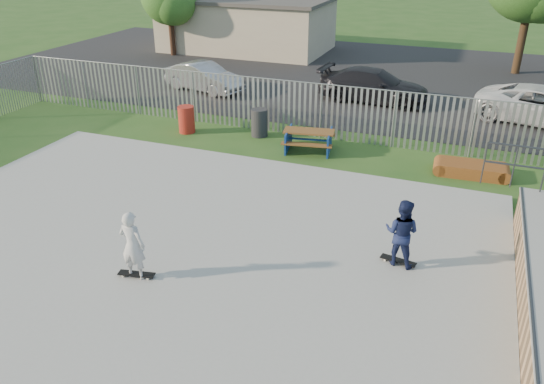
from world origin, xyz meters
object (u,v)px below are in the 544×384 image
(trash_bin_red, at_px, (186,119))
(skater_navy, at_px, (402,233))
(funbox, at_px, (471,169))
(trash_bin_grey, at_px, (259,123))
(car_silver, at_px, (204,77))
(car_dark, at_px, (374,86))
(skater_white, at_px, (133,245))
(picnic_table, at_px, (309,140))

(trash_bin_red, distance_m, skater_navy, 10.90)
(funbox, height_order, skater_navy, skater_navy)
(trash_bin_grey, xyz_separation_m, car_silver, (-4.80, 4.77, 0.16))
(car_silver, relative_size, car_dark, 0.81)
(trash_bin_red, xyz_separation_m, skater_navy, (8.90, -6.28, 0.43))
(funbox, bearing_deg, skater_white, -130.20)
(car_silver, height_order, skater_white, skater_white)
(picnic_table, height_order, skater_white, skater_white)
(funbox, height_order, skater_white, skater_white)
(trash_bin_red, height_order, skater_white, skater_white)
(skater_navy, bearing_deg, trash_bin_red, -25.63)
(funbox, distance_m, trash_bin_red, 10.20)
(picnic_table, bearing_deg, car_dark, 72.36)
(car_dark, bearing_deg, car_silver, 101.81)
(picnic_table, xyz_separation_m, car_silver, (-6.94, 5.51, 0.31))
(car_dark, xyz_separation_m, skater_navy, (3.15, -12.82, 0.20))
(trash_bin_red, distance_m, skater_white, 9.61)
(car_silver, height_order, skater_navy, skater_navy)
(skater_navy, bearing_deg, car_silver, -37.14)
(trash_bin_red, relative_size, trash_bin_grey, 0.98)
(car_dark, bearing_deg, skater_navy, -162.72)
(picnic_table, xyz_separation_m, trash_bin_grey, (-2.14, 0.74, 0.14))
(skater_white, bearing_deg, trash_bin_red, -68.69)
(car_silver, xyz_separation_m, skater_white, (5.83, -14.23, 0.26))
(car_silver, bearing_deg, trash_bin_grey, -120.21)
(picnic_table, distance_m, trash_bin_grey, 2.27)
(funbox, bearing_deg, trash_bin_red, 175.23)
(trash_bin_grey, distance_m, skater_white, 9.52)
(trash_bin_red, height_order, car_silver, car_silver)
(car_silver, relative_size, skater_navy, 2.54)
(trash_bin_red, relative_size, car_silver, 0.25)
(funbox, height_order, car_dark, car_dark)
(picnic_table, bearing_deg, trash_bin_red, 168.66)
(trash_bin_red, xyz_separation_m, skater_white, (3.74, -8.84, 0.43))
(funbox, xyz_separation_m, trash_bin_grey, (-7.49, 0.91, 0.32))
(trash_bin_grey, bearing_deg, car_silver, 135.15)
(trash_bin_grey, relative_size, car_dark, 0.21)
(picnic_table, relative_size, trash_bin_grey, 1.89)
(picnic_table, relative_size, car_silver, 0.49)
(picnic_table, xyz_separation_m, skater_navy, (4.05, -6.16, 0.56))
(funbox, relative_size, skater_navy, 1.24)
(trash_bin_grey, relative_size, skater_navy, 0.65)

